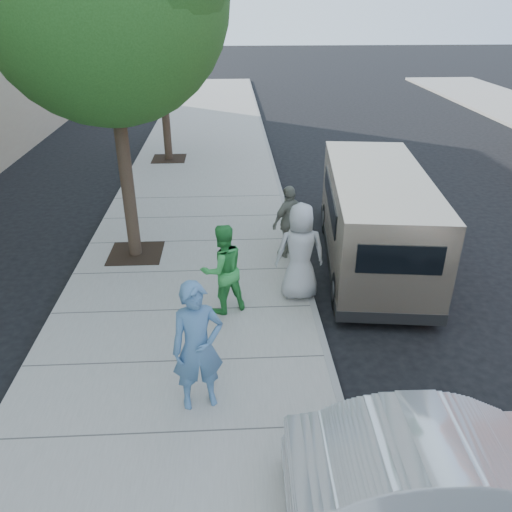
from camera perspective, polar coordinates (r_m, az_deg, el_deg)
The scene contains 11 objects.
ground at distance 9.60m, azimuth -2.04°, elevation -6.68°, with size 120.00×120.00×0.00m, color black.
sidewalk at distance 9.60m, azimuth -8.07°, elevation -6.43°, with size 5.00×60.00×0.15m, color gray.
curb_face at distance 9.68m, azimuth 6.55°, elevation -6.02°, with size 0.12×60.00×0.16m, color gray.
tree_far at distance 18.09m, azimuth -11.06°, elevation 25.42°, with size 3.92×3.80×6.49m.
parking_meter at distance 9.46m, azimuth 5.38°, elevation 0.17°, with size 0.27×0.13×1.26m.
van at distance 11.22m, azimuth 13.36°, elevation 4.38°, with size 2.55×5.92×2.13m.
sedan at distance 6.52m, azimuth 21.63°, elevation -22.00°, with size 1.32×3.79×1.25m, color silver.
person_officer at distance 6.96m, azimuth -6.68°, elevation -10.29°, with size 0.72×0.48×1.99m, color teal.
person_green_shirt at distance 9.04m, azimuth -3.83°, elevation -1.51°, with size 0.84×0.65×1.73m, color green.
person_gray_shirt at distance 9.46m, azimuth 5.08°, elevation 0.46°, with size 0.94×0.61×1.92m, color #A8A8AB.
person_striped_polo at distance 11.10m, azimuth 3.84°, elevation 3.98°, with size 0.97×0.40×1.65m, color gray.
Camera 1 is at (-0.09, -7.95, 5.38)m, focal length 35.00 mm.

